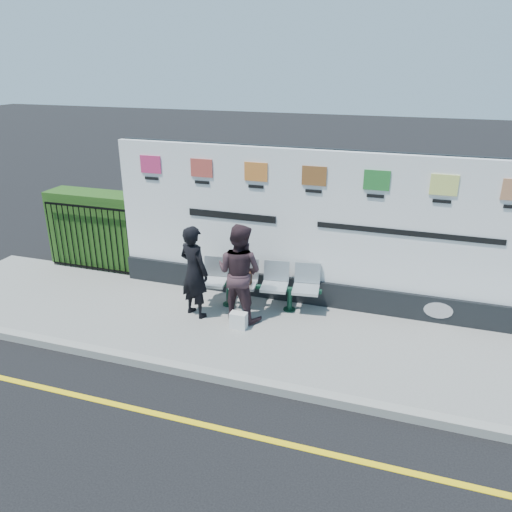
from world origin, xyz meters
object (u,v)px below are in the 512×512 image
Objects in this scene: billboard at (312,240)px; woman_right at (239,272)px; woman_left at (194,272)px; bench at (259,296)px.

woman_right is at bearing -136.46° from billboard.
woman_left is at bearing -148.00° from billboard.
bench is at bearing -126.32° from woman_left.
billboard is at bearing 24.75° from bench.
woman_right is (0.82, 0.16, 0.03)m from woman_left.
woman_left reaches higher than bench.
billboard is at bearing -126.08° from woman_left.
woman_left is (-1.04, -0.64, 0.63)m from bench.
woman_left is (-1.92, -1.20, -0.42)m from billboard.
bench is 1.25× the size of woman_right.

